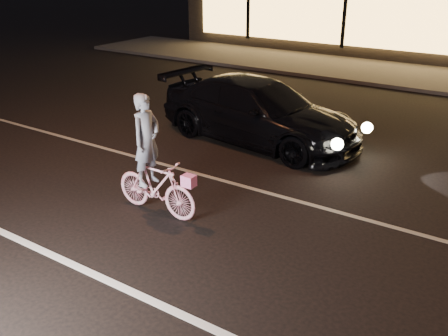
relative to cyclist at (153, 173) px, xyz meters
The scene contains 6 objects.
ground 2.26m from the cyclist, ahead, with size 90.00×90.00×0.00m, color black.
lane_stripe_near 2.89m from the cyclist, 40.91° to the right, with size 60.00×0.12×0.01m, color silver.
lane_stripe_far 2.79m from the cyclist, 38.28° to the left, with size 60.00×0.10×0.01m, color gray.
sidewalk 12.86m from the cyclist, 80.53° to the left, with size 30.00×4.00×0.12m, color #383533.
cyclist is the anchor object (origin of this frame).
sedan 4.01m from the cyclist, 94.50° to the left, with size 5.06×2.52×1.41m.
Camera 1 is at (2.92, -5.22, 3.94)m, focal length 40.00 mm.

